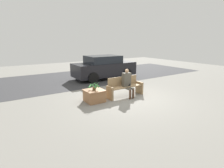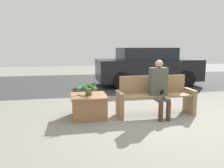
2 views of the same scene
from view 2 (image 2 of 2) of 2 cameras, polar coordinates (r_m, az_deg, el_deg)
ground_plane at (r=5.07m, az=12.25°, el=-9.03°), size 30.00×30.00×0.00m
road_surface at (r=10.29m, az=-0.04°, el=0.60°), size 20.00×6.00×0.01m
bench at (r=5.31m, az=11.19°, el=-3.07°), size 1.85×0.49×0.92m
person_seated at (r=5.11m, az=12.25°, el=-0.41°), size 0.39×0.57×1.32m
planter_box at (r=5.07m, az=-6.07°, el=-5.54°), size 0.80×0.80×0.52m
potted_plant at (r=4.98m, az=-6.20°, el=-0.67°), size 0.50×0.54×0.40m
parked_car at (r=9.45m, az=9.17°, el=4.47°), size 4.30×1.98×1.59m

